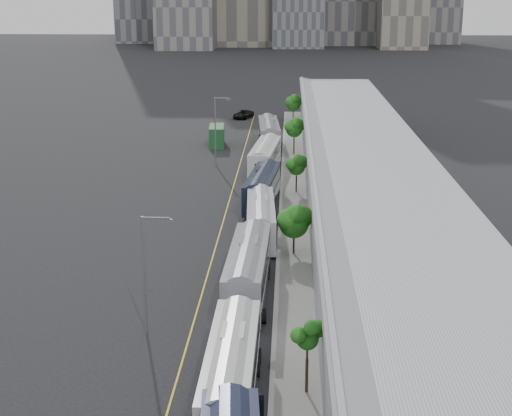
# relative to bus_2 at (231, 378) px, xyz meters

# --- Properties ---
(sidewalk) EXTENTS (10.00, 170.00, 0.12)m
(sidewalk) POSITION_rel_bus_2_xyz_m (7.05, 22.70, -1.57)
(sidewalk) COLOR gray
(sidewalk) RESTS_ON ground
(lane_line) EXTENTS (0.12, 160.00, 0.02)m
(lane_line) POSITION_rel_bus_2_xyz_m (-3.45, 22.70, -1.62)
(lane_line) COLOR gold
(lane_line) RESTS_ON ground
(depot) EXTENTS (12.45, 160.40, 7.20)m
(depot) POSITION_rel_bus_2_xyz_m (11.04, 22.70, 1.89)
(depot) COLOR gray
(depot) RESTS_ON ground
(bus_2) EXTENTS (2.93, 13.18, 3.85)m
(bus_2) POSITION_rel_bus_2_xyz_m (0.00, 0.00, 0.00)
(bus_2) COLOR #B2B3B5
(bus_2) RESTS_ON ground
(bus_3) EXTENTS (3.09, 13.80, 4.02)m
(bus_3) POSITION_rel_bus_2_xyz_m (0.07, 16.04, 0.07)
(bus_3) COLOR slate
(bus_3) RESTS_ON ground
(bus_4) EXTENTS (3.12, 12.66, 3.67)m
(bus_4) POSITION_rel_bus_2_xyz_m (0.50, 30.22, -0.08)
(bus_4) COLOR #ABACB5
(bus_4) RESTS_ON ground
(bus_5) EXTENTS (3.70, 12.88, 3.71)m
(bus_5) POSITION_rel_bus_2_xyz_m (0.21, 41.96, -0.06)
(bus_5) COLOR black
(bus_5) RESTS_ON ground
(bus_6) EXTENTS (3.82, 13.59, 3.92)m
(bus_6) POSITION_rel_bus_2_xyz_m (0.04, 56.90, 0.03)
(bus_6) COLOR silver
(bus_6) RESTS_ON ground
(bus_7) EXTENTS (3.65, 13.98, 4.04)m
(bus_7) POSITION_rel_bus_2_xyz_m (0.08, 73.34, 0.08)
(bus_7) COLOR slate
(bus_7) RESTS_ON ground
(tree_1) EXTENTS (1.29, 1.29, 4.25)m
(tree_1) POSITION_rel_bus_2_xyz_m (4.21, 1.37, 1.89)
(tree_1) COLOR black
(tree_1) RESTS_ON ground
(tree_2) EXTENTS (2.62, 2.62, 4.56)m
(tree_2) POSITION_rel_bus_2_xyz_m (3.54, 25.79, 1.61)
(tree_2) COLOR black
(tree_2) RESTS_ON ground
(tree_3) EXTENTS (1.90, 1.90, 4.23)m
(tree_3) POSITION_rel_bus_2_xyz_m (3.90, 47.34, 1.63)
(tree_3) COLOR black
(tree_3) RESTS_ON ground
(tree_4) EXTENTS (2.30, 2.30, 5.15)m
(tree_4) POSITION_rel_bus_2_xyz_m (3.70, 68.47, 2.35)
(tree_4) COLOR black
(tree_4) RESTS_ON ground
(tree_5) EXTENTS (2.40, 2.40, 4.91)m
(tree_5) POSITION_rel_bus_2_xyz_m (3.65, 95.24, 2.07)
(tree_5) COLOR black
(tree_5) RESTS_ON ground
(street_lamp_near) EXTENTS (2.04, 0.22, 8.16)m
(street_lamp_near) POSITION_rel_bus_2_xyz_m (-6.22, 9.24, 3.13)
(street_lamp_near) COLOR #59595E
(street_lamp_near) RESTS_ON ground
(street_lamp_far) EXTENTS (2.04, 0.22, 8.97)m
(street_lamp_far) POSITION_rel_bus_2_xyz_m (-6.36, 61.05, 3.55)
(street_lamp_far) COLOR #59595E
(street_lamp_far) RESTS_ON ground
(shipping_container) EXTENTS (2.53, 6.09, 2.96)m
(shipping_container) POSITION_rel_bus_2_xyz_m (-7.65, 74.55, -0.14)
(shipping_container) COLOR #14421E
(shipping_container) RESTS_ON ground
(suv) EXTENTS (3.95, 5.69, 1.44)m
(suv) POSITION_rel_bus_2_xyz_m (-5.27, 100.34, -0.90)
(suv) COLOR black
(suv) RESTS_ON ground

